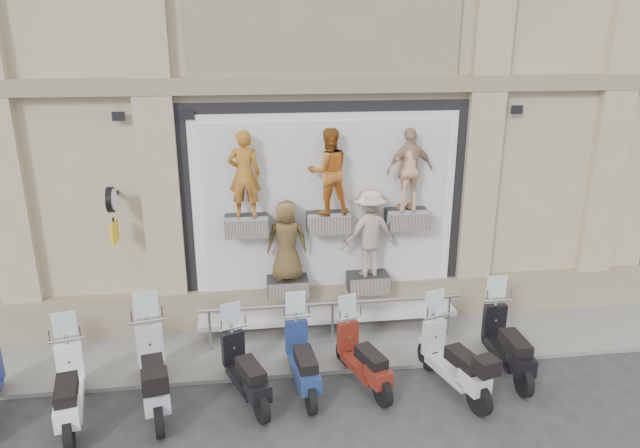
{
  "coord_description": "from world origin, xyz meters",
  "views": [
    {
      "loc": [
        -1.54,
        -7.62,
        5.66
      ],
      "look_at": [
        -0.25,
        1.9,
        2.52
      ],
      "focal_mm": 32.0,
      "sensor_mm": 36.0,
      "label": 1
    }
  ],
  "objects_px": {
    "scooter_d": "(245,359)",
    "scooter_e": "(302,349)",
    "scooter_b": "(67,377)",
    "scooter_g": "(454,349)",
    "scooter_f": "(363,347)",
    "scooter_c": "(152,359)",
    "scooter_h": "(509,332)",
    "guard_rail": "(332,324)",
    "clock_sign_bracket": "(112,207)"
  },
  "relations": [
    {
      "from": "scooter_b",
      "to": "scooter_e",
      "type": "relative_size",
      "value": 1.04
    },
    {
      "from": "scooter_d",
      "to": "scooter_e",
      "type": "distance_m",
      "value": 0.97
    },
    {
      "from": "guard_rail",
      "to": "scooter_b",
      "type": "xyz_separation_m",
      "value": [
        -4.33,
        -1.72,
        0.32
      ]
    },
    {
      "from": "guard_rail",
      "to": "clock_sign_bracket",
      "type": "height_order",
      "value": "clock_sign_bracket"
    },
    {
      "from": "clock_sign_bracket",
      "to": "scooter_h",
      "type": "bearing_deg",
      "value": -14.62
    },
    {
      "from": "guard_rail",
      "to": "clock_sign_bracket",
      "type": "relative_size",
      "value": 4.96
    },
    {
      "from": "scooter_f",
      "to": "scooter_g",
      "type": "xyz_separation_m",
      "value": [
        1.46,
        -0.35,
        0.06
      ]
    },
    {
      "from": "scooter_d",
      "to": "scooter_f",
      "type": "height_order",
      "value": "scooter_d"
    },
    {
      "from": "scooter_c",
      "to": "scooter_g",
      "type": "distance_m",
      "value": 4.88
    },
    {
      "from": "scooter_b",
      "to": "scooter_e",
      "type": "distance_m",
      "value": 3.64
    },
    {
      "from": "scooter_d",
      "to": "scooter_h",
      "type": "relative_size",
      "value": 0.94
    },
    {
      "from": "guard_rail",
      "to": "scooter_e",
      "type": "xyz_separation_m",
      "value": [
        -0.71,
        -1.33,
        0.29
      ]
    },
    {
      "from": "scooter_c",
      "to": "scooter_e",
      "type": "distance_m",
      "value": 2.4
    },
    {
      "from": "scooter_b",
      "to": "scooter_g",
      "type": "xyz_separation_m",
      "value": [
        6.1,
        0.01,
        -0.0
      ]
    },
    {
      "from": "scooter_d",
      "to": "scooter_g",
      "type": "height_order",
      "value": "scooter_g"
    },
    {
      "from": "scooter_d",
      "to": "scooter_c",
      "type": "bearing_deg",
      "value": 159.2
    },
    {
      "from": "scooter_e",
      "to": "scooter_f",
      "type": "bearing_deg",
      "value": -6.49
    },
    {
      "from": "guard_rail",
      "to": "scooter_f",
      "type": "height_order",
      "value": "scooter_f"
    },
    {
      "from": "scooter_d",
      "to": "scooter_e",
      "type": "xyz_separation_m",
      "value": [
        0.95,
        0.17,
        0.02
      ]
    },
    {
      "from": "scooter_d",
      "to": "guard_rail",
      "type": "bearing_deg",
      "value": 21.65
    },
    {
      "from": "scooter_c",
      "to": "scooter_d",
      "type": "relative_size",
      "value": 1.16
    },
    {
      "from": "scooter_f",
      "to": "scooter_c",
      "type": "bearing_deg",
      "value": 164.11
    },
    {
      "from": "scooter_e",
      "to": "scooter_h",
      "type": "relative_size",
      "value": 0.96
    },
    {
      "from": "guard_rail",
      "to": "scooter_h",
      "type": "distance_m",
      "value": 3.19
    },
    {
      "from": "guard_rail",
      "to": "scooter_b",
      "type": "distance_m",
      "value": 4.67
    },
    {
      "from": "scooter_f",
      "to": "scooter_h",
      "type": "height_order",
      "value": "scooter_h"
    },
    {
      "from": "scooter_c",
      "to": "scooter_d",
      "type": "height_order",
      "value": "scooter_c"
    },
    {
      "from": "scooter_b",
      "to": "scooter_g",
      "type": "bearing_deg",
      "value": -11.93
    },
    {
      "from": "scooter_c",
      "to": "guard_rail",
      "type": "bearing_deg",
      "value": 14.01
    },
    {
      "from": "scooter_h",
      "to": "scooter_b",
      "type": "bearing_deg",
      "value": -175.86
    },
    {
      "from": "scooter_c",
      "to": "scooter_f",
      "type": "relative_size",
      "value": 1.19
    },
    {
      "from": "scooter_d",
      "to": "scooter_g",
      "type": "bearing_deg",
      "value": -23.83
    },
    {
      "from": "guard_rail",
      "to": "scooter_g",
      "type": "relative_size",
      "value": 2.62
    },
    {
      "from": "scooter_b",
      "to": "scooter_c",
      "type": "bearing_deg",
      "value": -1.58
    },
    {
      "from": "scooter_b",
      "to": "scooter_g",
      "type": "relative_size",
      "value": 1.0
    },
    {
      "from": "guard_rail",
      "to": "scooter_d",
      "type": "xyz_separation_m",
      "value": [
        -1.67,
        -1.5,
        0.27
      ]
    },
    {
      "from": "scooter_d",
      "to": "scooter_e",
      "type": "height_order",
      "value": "scooter_e"
    },
    {
      "from": "scooter_f",
      "to": "guard_rail",
      "type": "bearing_deg",
      "value": 84.7
    },
    {
      "from": "scooter_c",
      "to": "scooter_h",
      "type": "height_order",
      "value": "scooter_c"
    },
    {
      "from": "clock_sign_bracket",
      "to": "scooter_c",
      "type": "distance_m",
      "value": 2.87
    },
    {
      "from": "scooter_b",
      "to": "scooter_f",
      "type": "bearing_deg",
      "value": -7.55
    },
    {
      "from": "guard_rail",
      "to": "scooter_d",
      "type": "relative_size",
      "value": 2.78
    },
    {
      "from": "scooter_g",
      "to": "clock_sign_bracket",
      "type": "bearing_deg",
      "value": 142.86
    },
    {
      "from": "guard_rail",
      "to": "scooter_d",
      "type": "height_order",
      "value": "scooter_d"
    },
    {
      "from": "scooter_e",
      "to": "scooter_h",
      "type": "height_order",
      "value": "scooter_h"
    },
    {
      "from": "scooter_b",
      "to": "scooter_d",
      "type": "bearing_deg",
      "value": -7.4
    },
    {
      "from": "scooter_b",
      "to": "scooter_h",
      "type": "bearing_deg",
      "value": -8.75
    },
    {
      "from": "scooter_c",
      "to": "scooter_h",
      "type": "relative_size",
      "value": 1.08
    },
    {
      "from": "scooter_b",
      "to": "scooter_h",
      "type": "height_order",
      "value": "scooter_h"
    },
    {
      "from": "scooter_b",
      "to": "scooter_g",
      "type": "distance_m",
      "value": 6.1
    }
  ]
}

